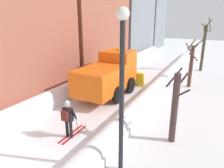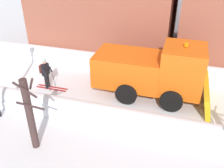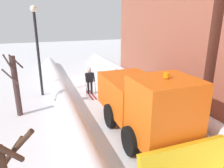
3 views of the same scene
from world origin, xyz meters
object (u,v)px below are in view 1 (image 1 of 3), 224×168
at_px(bare_tree_far, 204,47).
at_px(bare_tree_near, 175,107).
at_px(skier, 68,117).
at_px(plow_truck, 109,74).
at_px(street_lamp, 122,77).
at_px(traffic_light_pole, 42,52).
at_px(bare_tree_mid, 191,64).

bearing_deg(bare_tree_far, bare_tree_near, -89.74).
relative_size(skier, bare_tree_far, 0.35).
relative_size(plow_truck, street_lamp, 1.08).
relative_size(bare_tree_near, bare_tree_far, 0.63).
bearing_deg(bare_tree_far, traffic_light_pole, -120.68).
relative_size(bare_tree_mid, bare_tree_far, 0.73).
xyz_separation_m(plow_truck, skier, (0.92, -5.71, -0.48)).
xyz_separation_m(bare_tree_near, bare_tree_far, (-0.06, 14.07, 0.76)).
distance_m(bare_tree_near, bare_tree_mid, 8.24).
bearing_deg(street_lamp, skier, 163.56).
distance_m(plow_truck, bare_tree_near, 6.45).
bearing_deg(traffic_light_pole, bare_tree_near, -5.16).
distance_m(traffic_light_pole, bare_tree_mid, 10.77).
bearing_deg(bare_tree_far, street_lamp, -94.05).
xyz_separation_m(bare_tree_near, bare_tree_mid, (-0.41, 8.23, 0.15)).
height_order(traffic_light_pole, street_lamp, street_lamp).
height_order(bare_tree_near, bare_tree_far, bare_tree_far).
relative_size(plow_truck, bare_tree_far, 1.15).
height_order(skier, traffic_light_pole, traffic_light_pole).
distance_m(street_lamp, bare_tree_near, 3.52).
height_order(skier, street_lamp, street_lamp).
bearing_deg(traffic_light_pole, skier, -34.34).
bearing_deg(bare_tree_mid, bare_tree_near, -87.16).
height_order(traffic_light_pole, bare_tree_far, bare_tree_far).
relative_size(skier, bare_tree_mid, 0.47).
relative_size(plow_truck, bare_tree_near, 1.83).
xyz_separation_m(traffic_light_pole, street_lamp, (6.73, -3.44, 0.22)).
bearing_deg(plow_truck, skier, -80.87).
height_order(skier, bare_tree_mid, bare_tree_mid).
bearing_deg(plow_truck, bare_tree_far, 63.47).
height_order(bare_tree_mid, bare_tree_far, bare_tree_far).
xyz_separation_m(plow_truck, bare_tree_far, (5.09, 10.20, 0.91)).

